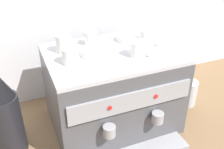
{
  "coord_description": "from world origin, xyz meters",
  "views": [
    {
      "loc": [
        -0.43,
        -1.05,
        0.95
      ],
      "look_at": [
        0.0,
        0.0,
        0.3
      ],
      "focal_mm": 41.73,
      "sensor_mm": 36.0,
      "label": 1
    }
  ],
  "objects_px": {
    "ceramic_cup_0": "(64,43)",
    "coffee_grinder": "(5,115)",
    "ceramic_bowl_1": "(128,38)",
    "ceramic_cup_3": "(139,49)",
    "espresso_machine": "(112,90)",
    "ceramic_cup_4": "(147,37)",
    "ceramic_cup_1": "(91,38)",
    "ceramic_bowl_0": "(92,52)",
    "milk_pitcher": "(188,93)",
    "ceramic_cup_2": "(71,56)"
  },
  "relations": [
    {
      "from": "ceramic_bowl_0",
      "to": "ceramic_cup_0",
      "type": "bearing_deg",
      "value": 141.0
    },
    {
      "from": "espresso_machine",
      "to": "milk_pitcher",
      "type": "relative_size",
      "value": 4.14
    },
    {
      "from": "ceramic_cup_3",
      "to": "ceramic_cup_4",
      "type": "xyz_separation_m",
      "value": [
        0.1,
        0.1,
        0.0
      ]
    },
    {
      "from": "ceramic_cup_2",
      "to": "ceramic_cup_1",
      "type": "bearing_deg",
      "value": 47.72
    },
    {
      "from": "ceramic_cup_4",
      "to": "ceramic_cup_3",
      "type": "bearing_deg",
      "value": -134.95
    },
    {
      "from": "coffee_grinder",
      "to": "milk_pitcher",
      "type": "bearing_deg",
      "value": -0.12
    },
    {
      "from": "ceramic_cup_3",
      "to": "ceramic_bowl_0",
      "type": "bearing_deg",
      "value": 153.88
    },
    {
      "from": "coffee_grinder",
      "to": "milk_pitcher",
      "type": "distance_m",
      "value": 1.02
    },
    {
      "from": "ceramic_cup_4",
      "to": "ceramic_bowl_1",
      "type": "xyz_separation_m",
      "value": [
        -0.07,
        0.09,
        -0.03
      ]
    },
    {
      "from": "espresso_machine",
      "to": "ceramic_cup_0",
      "type": "distance_m",
      "value": 0.34
    },
    {
      "from": "ceramic_cup_0",
      "to": "ceramic_cup_2",
      "type": "relative_size",
      "value": 0.93
    },
    {
      "from": "ceramic_cup_3",
      "to": "milk_pitcher",
      "type": "xyz_separation_m",
      "value": [
        0.39,
        0.07,
        -0.38
      ]
    },
    {
      "from": "ceramic_bowl_0",
      "to": "milk_pitcher",
      "type": "xyz_separation_m",
      "value": [
        0.59,
        -0.02,
        -0.36
      ]
    },
    {
      "from": "espresso_machine",
      "to": "ceramic_cup_3",
      "type": "xyz_separation_m",
      "value": [
        0.09,
        -0.09,
        0.25
      ]
    },
    {
      "from": "espresso_machine",
      "to": "milk_pitcher",
      "type": "bearing_deg",
      "value": -1.73
    },
    {
      "from": "espresso_machine",
      "to": "ceramic_cup_2",
      "type": "distance_m",
      "value": 0.33
    },
    {
      "from": "ceramic_cup_3",
      "to": "ceramic_bowl_1",
      "type": "distance_m",
      "value": 0.2
    },
    {
      "from": "ceramic_bowl_0",
      "to": "milk_pitcher",
      "type": "bearing_deg",
      "value": -2.2
    },
    {
      "from": "ceramic_cup_0",
      "to": "ceramic_cup_4",
      "type": "xyz_separation_m",
      "value": [
        0.4,
        -0.08,
        -0.0
      ]
    },
    {
      "from": "ceramic_cup_0",
      "to": "ceramic_bowl_1",
      "type": "distance_m",
      "value": 0.34
    },
    {
      "from": "milk_pitcher",
      "to": "ceramic_cup_0",
      "type": "bearing_deg",
      "value": 170.9
    },
    {
      "from": "espresso_machine",
      "to": "ceramic_bowl_1",
      "type": "bearing_deg",
      "value": 39.37
    },
    {
      "from": "ceramic_bowl_0",
      "to": "milk_pitcher",
      "type": "height_order",
      "value": "ceramic_bowl_0"
    },
    {
      "from": "ceramic_cup_0",
      "to": "ceramic_bowl_1",
      "type": "relative_size",
      "value": 0.86
    },
    {
      "from": "milk_pitcher",
      "to": "coffee_grinder",
      "type": "bearing_deg",
      "value": 179.88
    },
    {
      "from": "ceramic_cup_4",
      "to": "ceramic_cup_1",
      "type": "bearing_deg",
      "value": 157.76
    },
    {
      "from": "coffee_grinder",
      "to": "milk_pitcher",
      "type": "relative_size",
      "value": 2.89
    },
    {
      "from": "ceramic_cup_2",
      "to": "ceramic_bowl_0",
      "type": "relative_size",
      "value": 0.98
    },
    {
      "from": "ceramic_cup_3",
      "to": "ceramic_cup_1",
      "type": "bearing_deg",
      "value": 127.67
    },
    {
      "from": "espresso_machine",
      "to": "ceramic_cup_1",
      "type": "relative_size",
      "value": 6.28
    },
    {
      "from": "ceramic_cup_4",
      "to": "milk_pitcher",
      "type": "height_order",
      "value": "ceramic_cup_4"
    },
    {
      "from": "ceramic_cup_0",
      "to": "ceramic_cup_3",
      "type": "bearing_deg",
      "value": -31.22
    },
    {
      "from": "ceramic_cup_3",
      "to": "ceramic_bowl_1",
      "type": "relative_size",
      "value": 0.89
    },
    {
      "from": "ceramic_cup_0",
      "to": "ceramic_bowl_1",
      "type": "height_order",
      "value": "ceramic_cup_0"
    },
    {
      "from": "ceramic_cup_1",
      "to": "ceramic_cup_2",
      "type": "xyz_separation_m",
      "value": [
        -0.14,
        -0.16,
        -0.0
      ]
    },
    {
      "from": "ceramic_cup_3",
      "to": "ceramic_cup_4",
      "type": "relative_size",
      "value": 0.95
    },
    {
      "from": "ceramic_cup_3",
      "to": "milk_pitcher",
      "type": "height_order",
      "value": "ceramic_cup_3"
    },
    {
      "from": "espresso_machine",
      "to": "ceramic_bowl_0",
      "type": "bearing_deg",
      "value": 175.52
    },
    {
      "from": "ceramic_cup_1",
      "to": "ceramic_cup_3",
      "type": "xyz_separation_m",
      "value": [
        0.16,
        -0.21,
        -0.0
      ]
    },
    {
      "from": "ceramic_cup_0",
      "to": "ceramic_cup_3",
      "type": "relative_size",
      "value": 0.97
    },
    {
      "from": "ceramic_cup_2",
      "to": "ceramic_bowl_1",
      "type": "relative_size",
      "value": 0.92
    },
    {
      "from": "ceramic_cup_0",
      "to": "coffee_grinder",
      "type": "xyz_separation_m",
      "value": [
        -0.32,
        -0.11,
        -0.25
      ]
    },
    {
      "from": "ceramic_cup_1",
      "to": "ceramic_bowl_1",
      "type": "bearing_deg",
      "value": -4.67
    },
    {
      "from": "coffee_grinder",
      "to": "ceramic_cup_3",
      "type": "bearing_deg",
      "value": -6.84
    },
    {
      "from": "espresso_machine",
      "to": "ceramic_bowl_0",
      "type": "relative_size",
      "value": 5.71
    },
    {
      "from": "ceramic_cup_3",
      "to": "ceramic_cup_2",
      "type": "bearing_deg",
      "value": 170.07
    },
    {
      "from": "ceramic_bowl_0",
      "to": "ceramic_bowl_1",
      "type": "distance_m",
      "value": 0.25
    },
    {
      "from": "ceramic_cup_0",
      "to": "ceramic_cup_4",
      "type": "height_order",
      "value": "ceramic_cup_0"
    },
    {
      "from": "ceramic_cup_0",
      "to": "ceramic_cup_2",
      "type": "distance_m",
      "value": 0.13
    },
    {
      "from": "ceramic_cup_3",
      "to": "coffee_grinder",
      "type": "height_order",
      "value": "ceramic_cup_3"
    }
  ]
}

